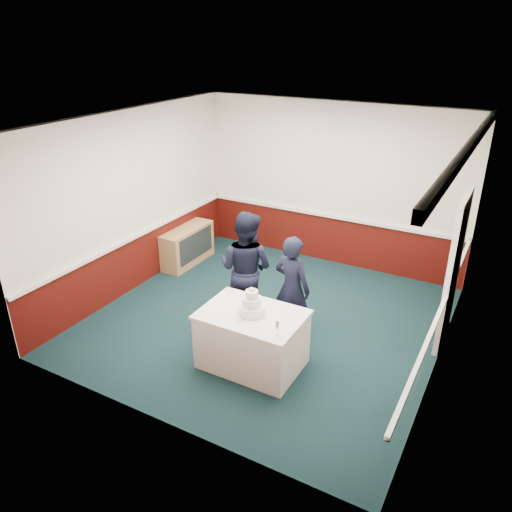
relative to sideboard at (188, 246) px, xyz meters
The scene contains 9 objects.
ground 2.56m from the sideboard, 25.94° to the right, with size 5.00×5.00×0.00m, color #132B2F.
room_shell 2.90m from the sideboard, 11.91° to the right, with size 5.00×5.00×3.00m.
sideboard is the anchor object (origin of this frame).
cake_table 3.41m from the sideboard, 39.68° to the right, with size 1.32×0.92×0.79m.
wedding_cake 3.46m from the sideboard, 39.68° to the right, with size 0.35×0.35×0.36m.
cake_knife 3.55m from the sideboard, 42.50° to the right, with size 0.01×0.22×0.01m, color silver.
champagne_flute 4.02m from the sideboard, 38.19° to the right, with size 0.05×0.05×0.21m.
person_man 2.44m from the sideboard, 32.25° to the right, with size 0.86×0.67×1.77m, color black.
person_woman 3.09m from the sideboard, 25.03° to the right, with size 0.57×0.37×1.57m, color black.
Camera 1 is at (3.04, -5.84, 4.12)m, focal length 35.00 mm.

